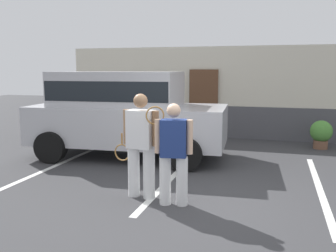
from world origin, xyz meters
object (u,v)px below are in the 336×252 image
Objects in this scene: tennis_player_woman at (173,152)px; potted_plant_by_porch at (321,133)px; tennis_player_man at (141,145)px; parked_suv at (124,110)px.

tennis_player_woman reaches higher than potted_plant_by_porch.
potted_plant_by_porch is at bearing -116.33° from tennis_player_man.
parked_suv is at bearing -54.02° from tennis_player_man.
parked_suv is 2.96× the size of tennis_player_woman.
tennis_player_man is 1.08× the size of tennis_player_woman.
parked_suv is 2.94m from tennis_player_man.
tennis_player_man is at bearing -65.58° from parked_suv.
tennis_player_woman is 2.10× the size of potted_plant_by_porch.
tennis_player_man is 0.63m from tennis_player_woman.
tennis_player_man is 2.27× the size of potted_plant_by_porch.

